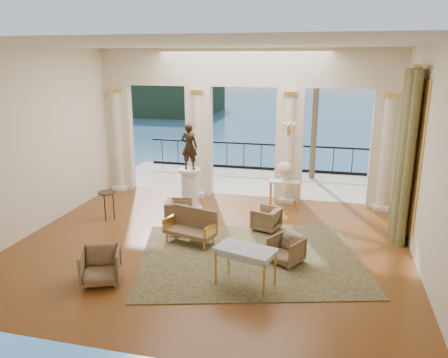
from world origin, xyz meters
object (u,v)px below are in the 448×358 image
(armchair_b, at_px, (286,249))
(armchair_c, at_px, (266,218))
(settee, at_px, (192,226))
(statue, at_px, (189,147))
(armchair_a, at_px, (101,264))
(game_table, at_px, (246,252))
(side_table, at_px, (107,196))
(armchair_d, at_px, (179,210))
(pedestal, at_px, (190,191))
(console_table, at_px, (284,186))

(armchair_b, distance_m, armchair_c, 1.86)
(armchair_b, height_order, settee, settee)
(settee, distance_m, statue, 2.68)
(armchair_a, bearing_deg, game_table, -11.58)
(side_table, bearing_deg, armchair_d, 8.04)
(settee, bearing_deg, statue, 124.45)
(armchair_b, xyz_separation_m, armchair_d, (-3.03, 1.72, 0.02))
(game_table, bearing_deg, armchair_a, -152.48)
(pedestal, xyz_separation_m, console_table, (2.58, 0.81, 0.10))
(armchair_d, height_order, settee, settee)
(armchair_c, bearing_deg, pedestal, -95.87)
(armchair_c, height_order, game_table, game_table)
(armchair_b, relative_size, settee, 0.48)
(armchair_a, relative_size, armchair_b, 1.19)
(armchair_c, bearing_deg, side_table, -69.70)
(settee, distance_m, game_table, 2.37)
(pedestal, relative_size, statue, 0.96)
(armchair_b, distance_m, settee, 2.36)
(armchair_a, bearing_deg, console_table, 37.26)
(armchair_a, relative_size, console_table, 0.85)
(side_table, bearing_deg, pedestal, 32.74)
(armchair_b, relative_size, armchair_c, 0.99)
(armchair_a, distance_m, side_table, 3.51)
(console_table, bearing_deg, armchair_b, -87.74)
(pedestal, distance_m, console_table, 2.70)
(settee, bearing_deg, game_table, -30.77)
(armchair_a, bearing_deg, statue, 61.95)
(pedestal, relative_size, console_table, 1.36)
(pedestal, bearing_deg, side_table, -147.26)
(armchair_d, height_order, side_table, side_table)
(pedestal, bearing_deg, armchair_a, -95.02)
(armchair_a, relative_size, armchair_c, 1.18)
(pedestal, bearing_deg, console_table, 17.43)
(armchair_b, bearing_deg, pedestal, 167.84)
(side_table, bearing_deg, console_table, 24.45)
(armchair_d, bearing_deg, statue, -11.93)
(armchair_b, relative_size, armchair_d, 0.95)
(armchair_d, xyz_separation_m, pedestal, (0.01, 0.97, 0.25))
(side_table, bearing_deg, armchair_b, -16.31)
(armchair_a, bearing_deg, armchair_b, 3.48)
(settee, height_order, pedestal, pedestal)
(armchair_c, relative_size, console_table, 0.72)
(armchair_a, height_order, pedestal, pedestal)
(armchair_a, height_order, game_table, game_table)
(armchair_d, xyz_separation_m, side_table, (-1.92, -0.27, 0.33))
(game_table, height_order, console_table, console_table)
(game_table, distance_m, console_table, 4.64)
(armchair_a, height_order, armchair_c, armchair_a)
(armchair_c, xyz_separation_m, console_table, (0.25, 1.77, 0.36))
(armchair_b, relative_size, statue, 0.50)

